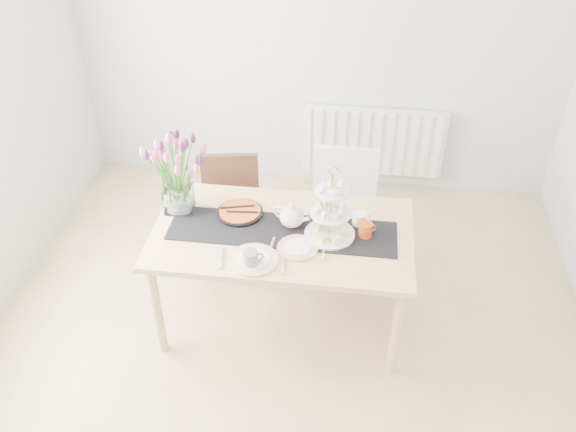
# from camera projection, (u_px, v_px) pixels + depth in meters

# --- Properties ---
(room_shell) EXTENTS (4.50, 4.50, 4.50)m
(room_shell) POSITION_uv_depth(u_px,v_px,m) (279.00, 205.00, 3.02)
(room_shell) COLOR tan
(room_shell) RESTS_ON ground
(radiator) EXTENTS (1.20, 0.08, 0.60)m
(radiator) POSITION_uv_depth(u_px,v_px,m) (373.00, 141.00, 5.22)
(radiator) COLOR white
(radiator) RESTS_ON room_shell
(dining_table) EXTENTS (1.60, 0.90, 0.75)m
(dining_table) POSITION_uv_depth(u_px,v_px,m) (282.00, 241.00, 3.79)
(dining_table) COLOR tan
(dining_table) RESTS_ON ground
(chair_brown) EXTENTS (0.48, 0.48, 0.84)m
(chair_brown) POSITION_uv_depth(u_px,v_px,m) (231.00, 204.00, 4.42)
(chair_brown) COLOR #391F15
(chair_brown) RESTS_ON ground
(chair_white) EXTENTS (0.46, 0.46, 0.93)m
(chair_white) POSITION_uv_depth(u_px,v_px,m) (343.00, 203.00, 4.34)
(chair_white) COLOR white
(chair_white) RESTS_ON ground
(table_runner) EXTENTS (1.40, 0.35, 0.01)m
(table_runner) POSITION_uv_depth(u_px,v_px,m) (282.00, 231.00, 3.74)
(table_runner) COLOR black
(table_runner) RESTS_ON dining_table
(tulip_vase) EXTENTS (0.61, 0.61, 0.52)m
(tulip_vase) POSITION_uv_depth(u_px,v_px,m) (175.00, 166.00, 3.73)
(tulip_vase) COLOR silver
(tulip_vase) RESTS_ON dining_table
(cake_stand) EXTENTS (0.31, 0.31, 0.45)m
(cake_stand) POSITION_uv_depth(u_px,v_px,m) (330.00, 219.00, 3.63)
(cake_stand) COLOR gold
(cake_stand) RESTS_ON dining_table
(teapot) EXTENTS (0.31, 0.28, 0.16)m
(teapot) POSITION_uv_depth(u_px,v_px,m) (292.00, 216.00, 3.74)
(teapot) COLOR white
(teapot) RESTS_ON dining_table
(cream_jug) EXTENTS (0.11, 0.11, 0.09)m
(cream_jug) POSITION_uv_depth(u_px,v_px,m) (359.00, 219.00, 3.77)
(cream_jug) COLOR white
(cream_jug) RESTS_ON dining_table
(tart_tin) EXTENTS (0.29, 0.29, 0.04)m
(tart_tin) POSITION_uv_depth(u_px,v_px,m) (240.00, 213.00, 3.87)
(tart_tin) COLOR black
(tart_tin) RESTS_ON dining_table
(mug_grey) EXTENTS (0.12, 0.12, 0.10)m
(mug_grey) POSITION_uv_depth(u_px,v_px,m) (251.00, 259.00, 3.46)
(mug_grey) COLOR slate
(mug_grey) RESTS_ON dining_table
(mug_orange) EXTENTS (0.11, 0.11, 0.10)m
(mug_orange) POSITION_uv_depth(u_px,v_px,m) (365.00, 230.00, 3.67)
(mug_orange) COLOR #DA4518
(mug_orange) RESTS_ON dining_table
(plate_left) EXTENTS (0.32, 0.32, 0.02)m
(plate_left) POSITION_uv_depth(u_px,v_px,m) (253.00, 260.00, 3.52)
(plate_left) COLOR white
(plate_left) RESTS_ON dining_table
(plate_right) EXTENTS (0.26, 0.26, 0.01)m
(plate_right) POSITION_uv_depth(u_px,v_px,m) (298.00, 248.00, 3.60)
(plate_right) COLOR silver
(plate_right) RESTS_ON dining_table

